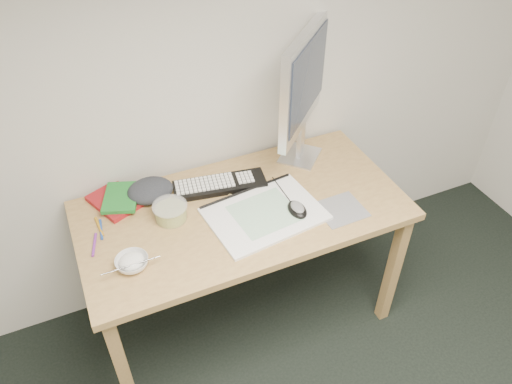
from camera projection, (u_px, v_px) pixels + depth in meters
desk at (243, 222)px, 2.20m from camera, size 1.40×0.70×0.75m
mousepad at (341, 210)px, 2.13m from camera, size 0.20×0.18×0.00m
sketchpad at (265, 214)px, 2.11m from camera, size 0.51×0.39×0.01m
keyboard at (220, 185)px, 2.24m from camera, size 0.43×0.20×0.02m
monitor at (305, 82)px, 2.17m from camera, size 0.42×0.41×0.64m
mouse at (297, 207)px, 2.10m from camera, size 0.07×0.12×0.04m
rice_bowl at (132, 263)px, 1.88m from camera, size 0.14×0.14×0.04m
chopsticks at (131, 265)px, 1.84m from camera, size 0.21×0.02×0.02m
fruit_tub at (171, 212)px, 2.07m from camera, size 0.18×0.18×0.07m
book_red at (115, 201)px, 2.16m from camera, size 0.24×0.27×0.02m
book_green at (121, 197)px, 2.15m from camera, size 0.20×0.23×0.02m
cloth_lump at (150, 191)px, 2.18m from camera, size 0.20×0.19×0.07m
pencil_pink at (246, 202)px, 2.17m from camera, size 0.20×0.06×0.01m
pencil_tan at (241, 197)px, 2.19m from camera, size 0.13×0.13×0.01m
pencil_black at (259, 194)px, 2.21m from camera, size 0.16×0.07×0.01m
marker_blue at (101, 229)px, 2.04m from camera, size 0.02×0.12×0.01m
marker_orange at (99, 227)px, 2.05m from camera, size 0.02×0.12×0.01m
marker_purple at (94, 245)px, 1.97m from camera, size 0.04×0.12×0.01m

